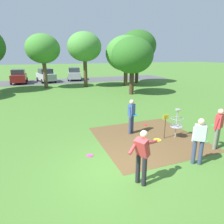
% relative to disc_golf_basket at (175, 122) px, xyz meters
% --- Properties ---
extents(ground_plane, '(160.00, 160.00, 0.00)m').
position_rel_disc_golf_basket_xyz_m(ground_plane, '(-3.66, -1.57, -0.75)').
color(ground_plane, '#47752D').
extents(dirt_tee_pad, '(4.54, 4.53, 0.01)m').
position_rel_disc_golf_basket_xyz_m(dirt_tee_pad, '(-1.19, 0.34, -0.75)').
color(dirt_tee_pad, brown).
rests_on(dirt_tee_pad, ground).
extents(disc_golf_basket, '(0.98, 0.58, 1.39)m').
position_rel_disc_golf_basket_xyz_m(disc_golf_basket, '(0.00, 0.00, 0.00)').
color(disc_golf_basket, '#9E9EA3').
rests_on(disc_golf_basket, ground).
extents(player_foreground_watching, '(1.17, 0.50, 1.71)m').
position_rel_disc_golf_basket_xyz_m(player_foreground_watching, '(-3.12, -2.45, 0.23)').
color(player_foreground_watching, '#232328').
rests_on(player_foreground_watching, ground).
extents(player_throwing, '(0.48, 0.45, 1.71)m').
position_rel_disc_golf_basket_xyz_m(player_throwing, '(-1.66, 1.20, 0.21)').
color(player_throwing, '#384260').
rests_on(player_throwing, ground).
extents(player_waiting_left, '(0.47, 0.45, 1.71)m').
position_rel_disc_golf_basket_xyz_m(player_waiting_left, '(-0.74, -2.17, 0.21)').
color(player_waiting_left, '#384260').
rests_on(player_waiting_left, ground).
extents(player_waiting_right, '(0.50, 0.45, 1.71)m').
position_rel_disc_golf_basket_xyz_m(player_waiting_right, '(0.89, -1.51, 0.21)').
color(player_waiting_right, slate).
rests_on(player_waiting_right, ground).
extents(frisbee_near_basket, '(0.21, 0.21, 0.02)m').
position_rel_disc_golf_basket_xyz_m(frisbee_near_basket, '(-0.39, 1.98, -0.74)').
color(frisbee_near_basket, red).
rests_on(frisbee_near_basket, ground).
extents(frisbee_by_tee, '(0.23, 0.23, 0.02)m').
position_rel_disc_golf_basket_xyz_m(frisbee_by_tee, '(1.05, -0.89, -0.74)').
color(frisbee_by_tee, green).
rests_on(frisbee_by_tee, ground).
extents(frisbee_mid_grass, '(0.24, 0.24, 0.02)m').
position_rel_disc_golf_basket_xyz_m(frisbee_mid_grass, '(-4.15, -0.27, -0.74)').
color(frisbee_mid_grass, '#E53D99').
rests_on(frisbee_mid_grass, ground).
extents(tree_near_left, '(4.79, 4.79, 6.86)m').
position_rel_disc_golf_basket_xyz_m(tree_near_left, '(7.06, 17.23, 4.04)').
color(tree_near_left, '#4C3823').
rests_on(tree_near_left, ground).
extents(tree_near_right, '(3.90, 3.90, 6.27)m').
position_rel_disc_golf_basket_xyz_m(tree_near_right, '(-0.36, 16.17, 3.82)').
color(tree_near_right, '#4C3823').
rests_on(tree_near_right, ground).
extents(tree_mid_left, '(4.92, 4.92, 5.98)m').
position_rel_disc_golf_basket_xyz_m(tree_mid_left, '(4.53, 15.37, 3.12)').
color(tree_mid_left, '#4C3823').
rests_on(tree_mid_left, ground).
extents(tree_mid_center, '(3.72, 3.72, 5.96)m').
position_rel_disc_golf_basket_xyz_m(tree_mid_center, '(-4.87, 16.83, 3.58)').
color(tree_mid_center, brown).
rests_on(tree_mid_center, ground).
extents(tree_mid_right, '(3.92, 3.92, 5.33)m').
position_rel_disc_golf_basket_xyz_m(tree_mid_right, '(2.76, 10.13, 2.89)').
color(tree_mid_right, '#422D1E').
rests_on(tree_mid_right, ground).
extents(parking_lot_strip, '(36.00, 6.00, 0.01)m').
position_rel_disc_golf_basket_xyz_m(parking_lot_strip, '(-3.66, 22.70, -0.75)').
color(parking_lot_strip, '#4C4C51').
rests_on(parking_lot_strip, ground).
extents(parked_car_leftmost, '(2.03, 4.23, 1.84)m').
position_rel_disc_golf_basket_xyz_m(parked_car_leftmost, '(-8.08, 22.43, 0.17)').
color(parked_car_leftmost, maroon).
rests_on(parked_car_leftmost, ground).
extents(parked_car_center_left, '(2.65, 4.49, 1.84)m').
position_rel_disc_golf_basket_xyz_m(parked_car_center_left, '(-4.60, 22.53, 0.17)').
color(parked_car_center_left, '#B2B7BC').
rests_on(parked_car_center_left, ground).
extents(parked_car_center_right, '(2.52, 4.45, 1.84)m').
position_rel_disc_golf_basket_xyz_m(parked_car_center_right, '(-0.39, 23.38, 0.17)').
color(parked_car_center_right, '#B2B7BC').
rests_on(parked_car_center_right, ground).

